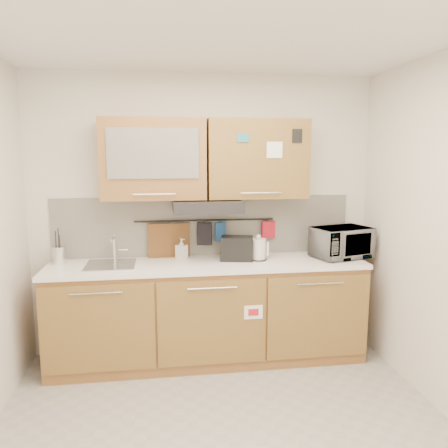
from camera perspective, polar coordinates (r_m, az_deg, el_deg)
name	(u,v)px	position (r m, az deg, el deg)	size (l,w,h in m)	color
floor	(228,441)	(3.21, 0.55, -26.53)	(3.20, 3.20, 0.00)	#9E9993
ceiling	(229,24)	(2.71, 0.64, 24.66)	(3.20, 3.20, 0.00)	white
wall_back	(204,215)	(4.14, -2.58, 1.14)	(3.20, 3.20, 0.00)	silver
base_cabinet	(208,317)	(4.07, -2.06, -12.04)	(2.80, 0.64, 0.88)	olive
countertop	(208,264)	(3.92, -2.09, -5.29)	(2.82, 0.62, 0.04)	white
backsplash	(205,226)	(4.14, -2.56, -0.25)	(2.80, 0.02, 0.56)	silver
upper_cabinets	(205,159)	(3.93, -2.45, 8.47)	(1.82, 0.37, 0.70)	olive
range_hood	(207,206)	(3.88, -2.23, 2.39)	(0.60, 0.46, 0.10)	black
sink	(111,265)	(3.93, -14.57, -5.15)	(0.42, 0.40, 0.26)	silver
utensil_rail	(205,220)	(4.10, -2.51, 0.49)	(0.02, 0.02, 1.30)	black
utensil_crock	(59,255)	(4.09, -20.76, -3.80)	(0.15, 0.15, 0.31)	silver
kettle	(259,250)	(3.98, 4.53, -3.40)	(0.18, 0.16, 0.24)	silver
toaster	(237,248)	(3.96, 1.70, -3.17)	(0.31, 0.22, 0.22)	black
microwave	(341,242)	(4.21, 15.07, -2.34)	(0.51, 0.35, 0.28)	#999999
soap_bottle	(182,249)	(4.04, -5.57, -3.22)	(0.09, 0.09, 0.19)	#999999
cutting_board	(169,249)	(4.11, -7.15, -3.22)	(0.39, 0.03, 0.48)	brown
oven_mitt	(220,232)	(4.12, -0.48, -0.99)	(0.11, 0.03, 0.18)	navy
dark_pouch	(204,234)	(4.10, -2.58, -1.28)	(0.13, 0.04, 0.21)	black
pot_holder	(268,230)	(4.20, 5.81, -0.74)	(0.13, 0.02, 0.16)	#AB1625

